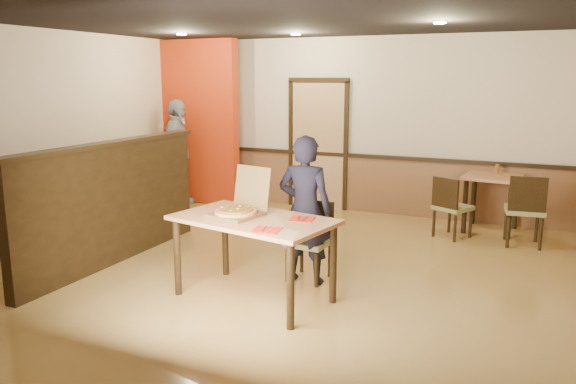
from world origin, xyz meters
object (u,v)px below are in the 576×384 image
object	(u,v)px
side_chair_left	(450,205)
side_table	(492,188)
passerby	(178,153)
pizza_box	(239,209)
main_table	(253,229)
diner	(305,210)
side_chair_right	(525,208)
diner_chair	(311,237)
condiment	(497,169)

from	to	relation	value
side_chair_left	side_table	bearing A→B (deg)	-100.09
passerby	pizza_box	bearing A→B (deg)	-155.31
side_chair_left	side_table	distance (m)	0.79
main_table	side_table	world-z (taller)	main_table
side_chair_left	diner	xyz separation A→B (m)	(-1.18, -2.35, 0.33)
side_chair_right	passerby	world-z (taller)	passerby
side_table	diner	distance (m)	3.39
diner_chair	pizza_box	distance (m)	0.99
main_table	condiment	world-z (taller)	condiment
diner_chair	side_table	bearing A→B (deg)	64.11
diner_chair	side_chair_left	world-z (taller)	side_chair_left
main_table	side_chair_right	world-z (taller)	side_chair_right
diner_chair	passerby	distance (m)	4.12
side_chair_right	side_table	xyz separation A→B (m)	(-0.46, 0.62, 0.11)
side_chair_right	condiment	bearing A→B (deg)	-68.23
diner_chair	side_chair_left	bearing A→B (deg)	66.61
diner_chair	side_chair_right	world-z (taller)	side_chair_right
side_chair_right	main_table	bearing A→B (deg)	43.90
main_table	side_table	xyz separation A→B (m)	(1.95, 3.60, -0.09)
side_table	pizza_box	size ratio (longest dim) A/B	1.39
main_table	passerby	distance (m)	4.38
passerby	pizza_box	xyz separation A→B (m)	(2.87, -3.10, -0.02)
diner	passerby	bearing A→B (deg)	-41.85
diner_chair	side_chair_right	size ratio (longest dim) A/B	0.89
main_table	side_chair_right	size ratio (longest dim) A/B	1.79
side_chair_right	diner	xyz separation A→B (m)	(-2.12, -2.33, 0.28)
diner	side_chair_left	bearing A→B (deg)	-121.89
side_chair_left	side_chair_right	bearing A→B (deg)	-152.57
side_chair_left	condiment	distance (m)	1.00
side_table	pizza_box	bearing A→B (deg)	-120.78
main_table	passerby	size ratio (longest dim) A/B	0.94
side_table	passerby	world-z (taller)	passerby
diner	pizza_box	bearing A→B (deg)	48.03
condiment	pizza_box	bearing A→B (deg)	-120.36
pizza_box	main_table	bearing A→B (deg)	1.58
side_table	pizza_box	xyz separation A→B (m)	(-2.12, -3.56, 0.26)
side_chair_right	passerby	bearing A→B (deg)	-8.79
diner_chair	diner	world-z (taller)	diner
main_table	side_chair_right	xyz separation A→B (m)	(2.41, 2.98, -0.20)
side_chair_left	side_table	size ratio (longest dim) A/B	1.03
main_table	side_chair_right	bearing A→B (deg)	62.41
diner_chair	side_table	xyz separation A→B (m)	(1.64, 2.81, 0.16)
main_table	condiment	size ratio (longest dim) A/B	12.17
pizza_box	diner	bearing A→B (deg)	65.29
side_chair_right	side_chair_left	bearing A→B (deg)	-8.05
condiment	main_table	bearing A→B (deg)	-118.07
diner_chair	condiment	distance (m)	3.42
pizza_box	side_table	bearing A→B (deg)	71.37
main_table	diner_chair	size ratio (longest dim) A/B	2.00
passerby	main_table	bearing A→B (deg)	-153.91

